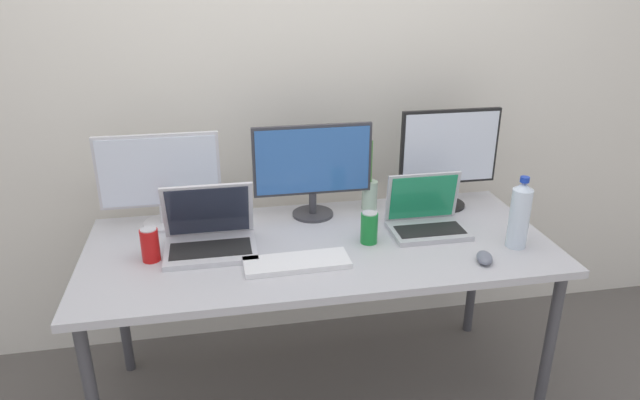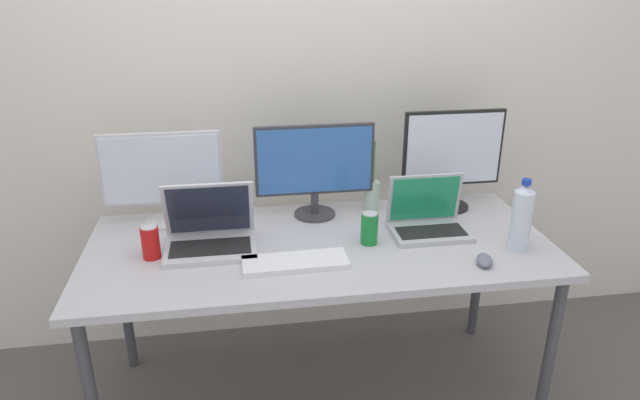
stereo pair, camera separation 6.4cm
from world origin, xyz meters
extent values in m
plane|color=#5B5651|center=(0.00, 0.00, 0.00)|extent=(16.00, 16.00, 0.00)
cube|color=silver|center=(0.00, 0.59, 1.30)|extent=(7.00, 0.08, 2.60)
cylinder|color=#424247|center=(0.83, -0.33, 0.35)|extent=(0.04, 0.04, 0.71)
cylinder|color=#424247|center=(-0.83, 0.33, 0.35)|extent=(0.04, 0.04, 0.71)
cylinder|color=#424247|center=(0.83, 0.33, 0.35)|extent=(0.04, 0.04, 0.71)
cube|color=#B7B7BC|center=(0.00, 0.00, 0.72)|extent=(1.79, 0.79, 0.03)
cylinder|color=silver|center=(-0.60, 0.29, 0.75)|extent=(0.17, 0.17, 0.01)
cylinder|color=silver|center=(-0.60, 0.29, 0.79)|extent=(0.03, 0.03, 0.07)
cube|color=silver|center=(-0.60, 0.29, 0.98)|extent=(0.48, 0.02, 0.30)
cube|color=silver|center=(-0.60, 0.27, 0.98)|extent=(0.46, 0.01, 0.28)
cylinder|color=#38383D|center=(0.02, 0.27, 0.75)|extent=(0.18, 0.18, 0.01)
cylinder|color=#38383D|center=(0.02, 0.27, 0.80)|extent=(0.03, 0.03, 0.09)
cube|color=#38383D|center=(0.02, 0.27, 0.99)|extent=(0.50, 0.02, 0.30)
cube|color=#3366B2|center=(0.02, 0.25, 0.99)|extent=(0.47, 0.01, 0.27)
cylinder|color=black|center=(0.62, 0.26, 0.75)|extent=(0.18, 0.18, 0.01)
cylinder|color=black|center=(0.62, 0.26, 0.80)|extent=(0.03, 0.03, 0.10)
cube|color=black|center=(0.62, 0.26, 1.01)|extent=(0.44, 0.02, 0.33)
cube|color=silver|center=(0.62, 0.25, 1.01)|extent=(0.41, 0.01, 0.30)
cube|color=silver|center=(-0.42, 0.00, 0.75)|extent=(0.34, 0.25, 0.02)
cube|color=black|center=(-0.42, -0.02, 0.76)|extent=(0.30, 0.14, 0.00)
cube|color=silver|center=(-0.42, 0.08, 0.88)|extent=(0.34, 0.10, 0.24)
cube|color=#232838|center=(-0.42, 0.08, 0.87)|extent=(0.31, 0.08, 0.21)
cube|color=#B7B7BC|center=(0.44, 0.01, 0.75)|extent=(0.30, 0.21, 0.02)
cube|color=black|center=(0.44, -0.01, 0.76)|extent=(0.27, 0.11, 0.00)
cube|color=#B7B7BC|center=(0.44, 0.10, 0.86)|extent=(0.30, 0.04, 0.21)
cube|color=#1E8C59|center=(0.44, 0.09, 0.86)|extent=(0.27, 0.03, 0.19)
cube|color=white|center=(-0.11, -0.16, 0.75)|extent=(0.38, 0.15, 0.02)
ellipsoid|color=slate|center=(0.56, -0.26, 0.76)|extent=(0.08, 0.11, 0.03)
cylinder|color=silver|center=(0.73, -0.16, 0.86)|extent=(0.08, 0.08, 0.23)
cone|color=silver|center=(0.73, -0.16, 0.99)|extent=(0.07, 0.07, 0.03)
cylinder|color=#1938B2|center=(0.73, -0.16, 1.01)|extent=(0.03, 0.03, 0.02)
cylinder|color=red|center=(-0.63, -0.02, 0.80)|extent=(0.07, 0.07, 0.12)
cylinder|color=silver|center=(-0.63, -0.02, 0.86)|extent=(0.06, 0.06, 0.00)
cylinder|color=#197F33|center=(0.19, -0.03, 0.80)|extent=(0.07, 0.07, 0.12)
cylinder|color=silver|center=(0.19, -0.03, 0.86)|extent=(0.06, 0.06, 0.00)
cylinder|color=#B2D1B7|center=(0.28, 0.29, 0.80)|extent=(0.07, 0.07, 0.13)
cylinder|color=#519342|center=(0.28, 0.29, 0.96)|extent=(0.01, 0.01, 0.18)
camera|label=1|loc=(-0.37, -1.95, 1.74)|focal=32.00mm
camera|label=2|loc=(-0.30, -1.96, 1.74)|focal=32.00mm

